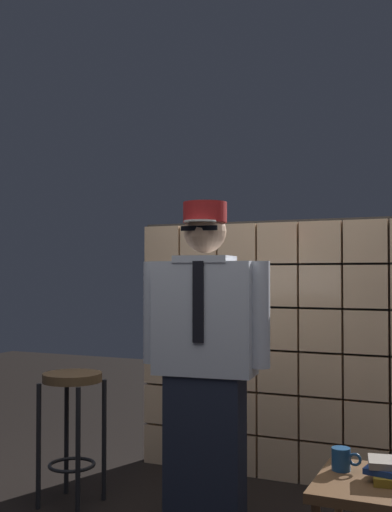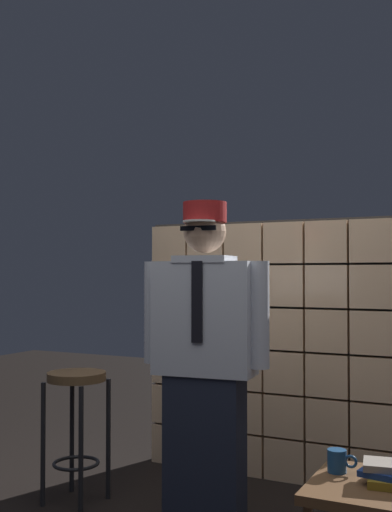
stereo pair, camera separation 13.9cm
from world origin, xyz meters
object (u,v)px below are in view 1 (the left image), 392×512
at_px(standing_person, 205,361).
at_px(coffee_mug, 342,459).
at_px(side_table, 383,497).
at_px(bar_stool, 72,406).

height_order(standing_person, coffee_mug, standing_person).
height_order(standing_person, side_table, standing_person).
bearing_deg(bar_stool, standing_person, -5.94).
bearing_deg(coffee_mug, side_table, -24.01).
height_order(bar_stool, side_table, bar_stool).
height_order(bar_stool, coffee_mug, bar_stool).
relative_size(standing_person, bar_stool, 2.25).
bearing_deg(standing_person, side_table, -24.87).
height_order(side_table, coffee_mug, coffee_mug).
distance_m(side_table, coffee_mug, 0.22).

